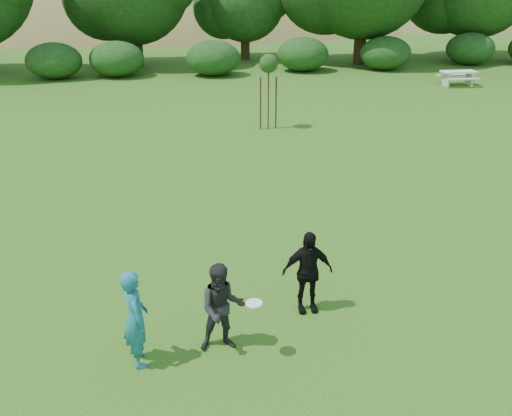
{
  "coord_description": "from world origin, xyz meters",
  "views": [
    {
      "loc": [
        -1.49,
        -8.17,
        5.94
      ],
      "look_at": [
        0.0,
        3.0,
        1.1
      ],
      "focal_mm": 40.0,
      "sensor_mm": 36.0,
      "label": 1
    }
  ],
  "objects": [
    {
      "name": "ground",
      "position": [
        0.0,
        0.0,
        0.0
      ],
      "size": [
        120.0,
        120.0,
        0.0
      ],
      "primitive_type": "plane",
      "color": "#19470C",
      "rests_on": "ground"
    },
    {
      "name": "player_teal",
      "position": [
        -2.37,
        -0.47,
        0.84
      ],
      "size": [
        0.55,
        0.7,
        1.67
      ],
      "primitive_type": "imported",
      "rotation": [
        0.0,
        0.0,
        1.85
      ],
      "color": "#1C6C7F",
      "rests_on": "ground"
    },
    {
      "name": "player_grey",
      "position": [
        -1.0,
        -0.29,
        0.78
      ],
      "size": [
        0.78,
        0.61,
        1.57
      ],
      "primitive_type": "imported",
      "rotation": [
        0.0,
        0.0,
        0.03
      ],
      "color": "#242426",
      "rests_on": "ground"
    },
    {
      "name": "player_black",
      "position": [
        0.63,
        0.66,
        0.8
      ],
      "size": [
        0.95,
        0.42,
        1.6
      ],
      "primitive_type": "imported",
      "rotation": [
        0.0,
        0.0,
        0.03
      ],
      "color": "black",
      "rests_on": "ground"
    },
    {
      "name": "frisbee",
      "position": [
        -0.51,
        -0.58,
        1.02
      ],
      "size": [
        0.27,
        0.27,
        0.03
      ],
      "color": "white",
      "rests_on": "ground"
    },
    {
      "name": "sapling",
      "position": [
        1.85,
        13.29,
        2.42
      ],
      "size": [
        0.7,
        0.7,
        2.85
      ],
      "color": "#392316",
      "rests_on": "ground"
    },
    {
      "name": "picnic_table",
      "position": [
        13.07,
        20.44,
        0.52
      ],
      "size": [
        1.8,
        1.48,
        0.76
      ],
      "color": "silver",
      "rests_on": "ground"
    },
    {
      "name": "hillside",
      "position": [
        -0.56,
        68.45,
        -11.97
      ],
      "size": [
        150.0,
        72.0,
        52.0
      ],
      "color": "olive",
      "rests_on": "ground"
    }
  ]
}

